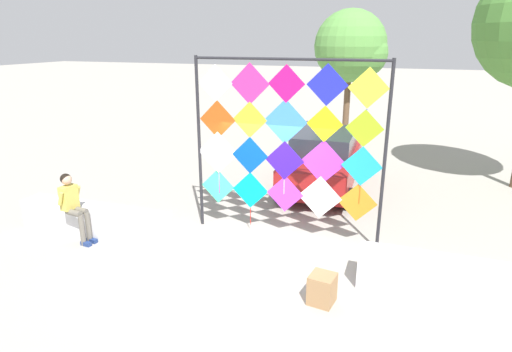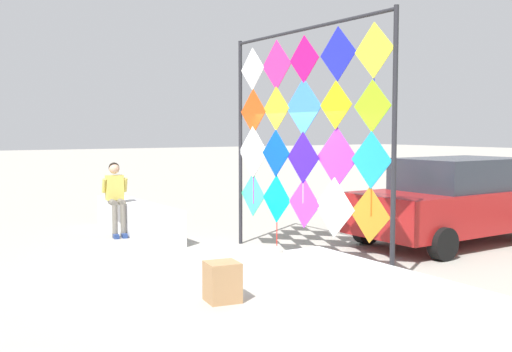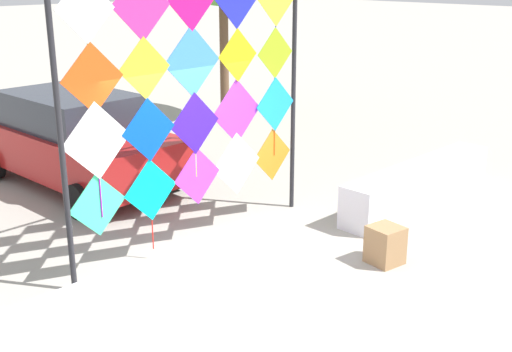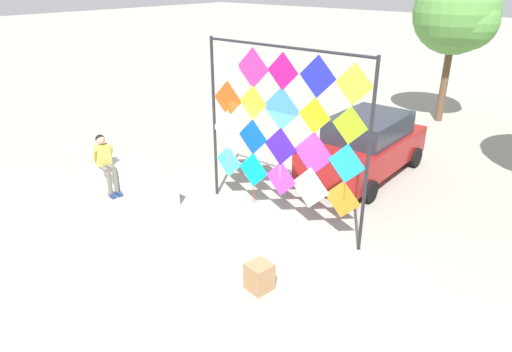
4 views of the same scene
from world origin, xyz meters
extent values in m
plane|color=#9E998E|center=(0.00, 0.00, 0.00)|extent=(120.00, 120.00, 0.00)
cube|color=silver|center=(3.81, -0.24, 0.34)|extent=(3.61, 0.56, 0.68)
cylinder|color=#232328|center=(-1.80, 1.10, 1.95)|extent=(0.07, 0.07, 3.89)
cylinder|color=#232328|center=(2.23, 1.16, 1.95)|extent=(0.07, 0.07, 3.89)
cube|color=#3BF5A9|center=(-1.38, 1.12, 0.99)|extent=(0.81, 0.03, 0.81)
cube|color=#04DAE2|center=(-0.59, 1.12, 0.99)|extent=(0.84, 0.03, 0.84)
cylinder|color=red|center=(-0.59, 1.13, 0.36)|extent=(0.02, 0.02, 0.42)
cube|color=#AB34DC|center=(0.22, 1.13, 1.00)|extent=(0.83, 0.03, 0.83)
cube|color=white|center=(0.98, 1.14, 1.01)|extent=(0.94, 0.03, 0.94)
cube|color=orange|center=(1.76, 1.17, 0.98)|extent=(0.83, 0.03, 0.83)
cube|color=white|center=(-1.34, 1.09, 1.80)|extent=(0.96, 0.03, 0.96)
cylinder|color=#CA16E5|center=(-1.34, 1.10, 1.08)|extent=(0.02, 0.02, 0.50)
cube|color=blue|center=(-0.58, 1.10, 1.80)|extent=(0.83, 0.03, 0.83)
cube|color=#3113DA|center=(0.19, 1.12, 1.75)|extent=(0.85, 0.03, 0.85)
cylinder|color=#C7E516|center=(0.19, 1.13, 1.16)|extent=(0.02, 0.02, 0.34)
cube|color=#A732D9|center=(1.01, 1.16, 1.78)|extent=(0.95, 0.03, 0.95)
cylinder|color=#54E516|center=(1.01, 1.17, 1.12)|extent=(0.02, 0.02, 0.37)
cube|color=#199EE0|center=(1.80, 1.14, 1.78)|extent=(0.83, 0.03, 0.83)
cylinder|color=#E55B16|center=(1.80, 1.15, 1.17)|extent=(0.02, 0.02, 0.39)
cube|color=#F14913|center=(-1.33, 1.09, 2.54)|extent=(0.84, 0.03, 0.84)
cylinder|color=#16B3E5|center=(-1.33, 1.10, 1.91)|extent=(0.02, 0.02, 0.42)
cube|color=gold|center=(-0.59, 1.11, 2.58)|extent=(0.78, 0.02, 0.78)
cube|color=#3A87F6|center=(0.19, 1.13, 2.59)|extent=(0.95, 0.03, 0.95)
cylinder|color=orange|center=(0.19, 1.14, 1.97)|extent=(0.02, 0.02, 0.28)
cube|color=yellow|center=(1.01, 1.13, 2.59)|extent=(0.74, 0.02, 0.74)
cube|color=#95E91C|center=(1.80, 1.15, 2.55)|extent=(0.75, 0.02, 0.75)
cylinder|color=#6B16E5|center=(1.80, 1.16, 2.00)|extent=(0.02, 0.02, 0.36)
cube|color=white|center=(-1.36, 1.10, 3.33)|extent=(0.78, 0.02, 0.77)
cylinder|color=#16E563|center=(-1.36, 1.11, 2.83)|extent=(0.02, 0.02, 0.23)
cube|color=#E72A89|center=(-0.59, 1.11, 3.33)|extent=(0.87, 0.03, 0.87)
cube|color=#E41173|center=(0.20, 1.13, 3.36)|extent=(0.78, 0.02, 0.78)
cylinder|color=#16E585|center=(0.20, 1.14, 2.83)|extent=(0.02, 0.02, 0.28)
cylinder|color=#1617E5|center=(1.81, 1.17, 2.73)|extent=(0.02, 0.02, 0.43)
cube|color=maroon|center=(0.37, 4.65, 0.67)|extent=(1.97, 4.34, 0.76)
cube|color=#282D38|center=(0.37, 4.80, 1.36)|extent=(1.69, 2.45, 0.61)
cylinder|color=black|center=(1.34, 3.22, 0.29)|extent=(0.24, 0.58, 0.57)
cylinder|color=black|center=(-0.50, 3.16, 0.29)|extent=(0.24, 0.58, 0.57)
cylinder|color=black|center=(1.24, 6.13, 0.29)|extent=(0.24, 0.58, 0.57)
cube|color=#9E754C|center=(1.53, -1.14, 0.26)|extent=(0.46, 0.47, 0.51)
cylinder|color=brown|center=(5.74, 6.63, 1.77)|extent=(0.22, 0.22, 3.55)
camera|label=1|loc=(2.60, -7.43, 4.25)|focal=30.37mm
camera|label=2|loc=(8.34, -4.88, 2.22)|focal=42.92mm
camera|label=3|loc=(-5.26, -5.50, 3.77)|focal=45.42mm
camera|label=4|loc=(5.91, -6.30, 5.19)|focal=32.46mm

